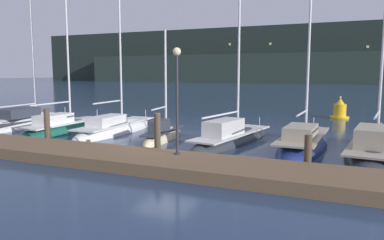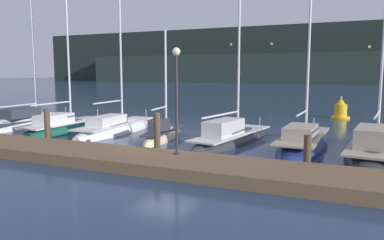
{
  "view_description": "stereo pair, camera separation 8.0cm",
  "coord_description": "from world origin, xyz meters",
  "views": [
    {
      "loc": [
        7.84,
        -14.82,
        3.69
      ],
      "look_at": [
        0.0,
        3.05,
        1.2
      ],
      "focal_mm": 35.0,
      "sensor_mm": 36.0,
      "label": 1
    },
    {
      "loc": [
        7.92,
        -14.79,
        3.69
      ],
      "look_at": [
        0.0,
        3.05,
        1.2
      ],
      "focal_mm": 35.0,
      "sensor_mm": 36.0,
      "label": 2
    }
  ],
  "objects": [
    {
      "name": "mooring_pile_2",
      "position": [
        0.0,
        -0.7,
        0.97
      ],
      "size": [
        0.28,
        0.28,
        1.94
      ],
      "primitive_type": "cylinder",
      "color": "#4C3D2D",
      "rests_on": "ground"
    },
    {
      "name": "ground_plane",
      "position": [
        0.0,
        0.0,
        0.0
      ],
      "size": [
        400.0,
        400.0,
        0.0
      ],
      "primitive_type": "plane",
      "color": "navy"
    },
    {
      "name": "hillside_backdrop",
      "position": [
        -3.0,
        123.91,
        9.2
      ],
      "size": [
        240.0,
        23.0,
        19.97
      ],
      "color": "#1E2823",
      "rests_on": "ground"
    },
    {
      "name": "sailboat_berth_2",
      "position": [
        -8.77,
        3.09,
        0.13
      ],
      "size": [
        2.13,
        7.54,
        11.73
      ],
      "color": "#195647",
      "rests_on": "ground"
    },
    {
      "name": "sailboat_berth_1",
      "position": [
        -12.92,
        4.19,
        0.11
      ],
      "size": [
        3.15,
        8.57,
        12.64
      ],
      "color": "white",
      "rests_on": "ground"
    },
    {
      "name": "dock",
      "position": [
        0.0,
        -2.35,
        0.23
      ],
      "size": [
        33.67,
        2.8,
        0.45
      ],
      "primitive_type": "cube",
      "color": "brown",
      "rests_on": "ground"
    },
    {
      "name": "mooring_pile_1",
      "position": [
        -6.32,
        -0.7,
        0.94
      ],
      "size": [
        0.28,
        0.28,
        1.88
      ],
      "primitive_type": "cylinder",
      "color": "#4C3D2D",
      "rests_on": "ground"
    },
    {
      "name": "sailboat_berth_4",
      "position": [
        -1.8,
        3.19,
        0.12
      ],
      "size": [
        1.76,
        5.2,
        6.64
      ],
      "color": "beige",
      "rests_on": "ground"
    },
    {
      "name": "channel_buoy",
      "position": [
        6.71,
        17.49,
        0.64
      ],
      "size": [
        1.47,
        1.47,
        1.78
      ],
      "color": "gold",
      "rests_on": "ground"
    },
    {
      "name": "sailboat_berth_7",
      "position": [
        8.77,
        3.43,
        0.13
      ],
      "size": [
        3.25,
        8.42,
        11.0
      ],
      "color": "#2D3338",
      "rests_on": "ground"
    },
    {
      "name": "sailboat_berth_5",
      "position": [
        1.92,
        3.86,
        0.15
      ],
      "size": [
        3.12,
        8.16,
        11.16
      ],
      "color": "#2D3338",
      "rests_on": "ground"
    },
    {
      "name": "dock_lamppost",
      "position": [
        1.44,
        -1.68,
        3.24
      ],
      "size": [
        0.32,
        0.32,
        4.19
      ],
      "color": "#2D2D33",
      "rests_on": "dock"
    },
    {
      "name": "sailboat_berth_6",
      "position": [
        5.6,
        3.78,
        0.12
      ],
      "size": [
        2.34,
        7.61,
        9.48
      ],
      "color": "navy",
      "rests_on": "ground"
    },
    {
      "name": "mooring_pile_3",
      "position": [
        6.32,
        -0.7,
        0.7
      ],
      "size": [
        0.28,
        0.28,
        1.41
      ],
      "primitive_type": "cylinder",
      "color": "#4C3D2D",
      "rests_on": "ground"
    },
    {
      "name": "sailboat_berth_3",
      "position": [
        -5.66,
        4.22,
        0.1
      ],
      "size": [
        2.32,
        8.36,
        10.63
      ],
      "color": "white",
      "rests_on": "ground"
    }
  ]
}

